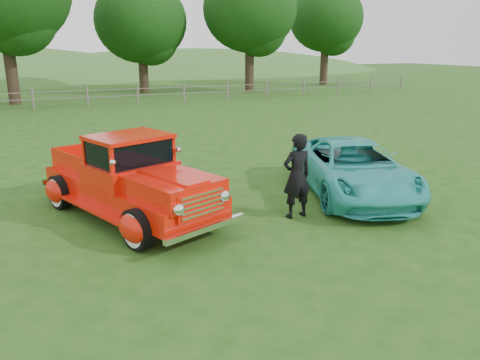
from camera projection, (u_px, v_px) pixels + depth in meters
name	position (u px, v px, depth m)	size (l,w,h in m)	color
ground	(230.00, 242.00, 8.69)	(140.00, 140.00, 0.00)	#204612
distant_hills	(24.00, 110.00, 60.59)	(116.00, 60.00, 18.00)	#2F6424
fence_line	(87.00, 96.00, 27.85)	(48.00, 0.12, 1.20)	#695F58
tree_near_east	(141.00, 21.00, 34.66)	(6.80, 6.80, 8.33)	black
tree_mid_east	(250.00, 9.00, 35.76)	(7.20, 7.20, 9.44)	black
tree_far_east	(326.00, 18.00, 41.99)	(6.60, 6.60, 8.86)	black
red_pickup	(130.00, 181.00, 9.76)	(3.47, 5.28, 1.78)	black
teal_sedan	(353.00, 168.00, 11.32)	(2.18, 4.72, 1.31)	#2BAEA6
man	(297.00, 176.00, 9.74)	(0.66, 0.43, 1.80)	black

